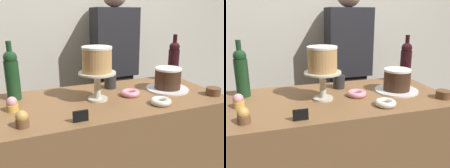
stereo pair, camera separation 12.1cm
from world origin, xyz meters
TOP-DOWN VIEW (x-y plane):
  - back_wall at (0.00, 0.89)m, footprint 6.00×0.05m
  - display_counter at (0.00, 0.00)m, footprint 1.27×0.62m
  - cake_stand_pedestal at (-0.09, -0.01)m, footprint 0.20×0.20m
  - white_layer_cake at (-0.09, -0.01)m, footprint 0.16×0.16m
  - silver_serving_platter at (0.38, 0.01)m, footprint 0.26×0.26m
  - chocolate_round_cake at (0.38, 0.01)m, footprint 0.16×0.16m
  - wine_bottle_dark_red at (0.55, 0.18)m, footprint 0.08×0.08m
  - wine_bottle_green at (-0.52, 0.18)m, footprint 0.08×0.08m
  - cupcake_caramel at (-0.49, -0.20)m, footprint 0.06×0.06m
  - cupcake_strawberry at (-0.53, 0.00)m, footprint 0.06×0.06m
  - donut_sugar at (0.20, -0.20)m, footprint 0.11×0.11m
  - donut_pink at (0.11, -0.01)m, footprint 0.11×0.11m
  - cookie_stack at (0.57, -0.19)m, footprint 0.08×0.08m
  - price_sign_chalkboard at (-0.25, -0.25)m, footprint 0.07×0.01m
  - coffee_cup_ceramic at (0.06, 0.17)m, footprint 0.08×0.08m
  - barista_figure at (0.29, 0.66)m, footprint 0.36×0.22m

SIDE VIEW (x-z plane):
  - display_counter at x=0.00m, z-range 0.00..0.89m
  - barista_figure at x=0.29m, z-range 0.04..1.64m
  - silver_serving_platter at x=0.38m, z-range 0.89..0.90m
  - donut_sugar at x=0.20m, z-range 0.89..0.92m
  - donut_pink at x=0.11m, z-range 0.89..0.92m
  - cookie_stack at x=0.57m, z-range 0.89..0.94m
  - price_sign_chalkboard at x=-0.25m, z-range 0.89..0.94m
  - cupcake_caramel at x=-0.49m, z-range 0.89..0.96m
  - cupcake_strawberry at x=-0.53m, z-range 0.89..0.96m
  - coffee_cup_ceramic at x=0.06m, z-range 0.89..0.98m
  - chocolate_round_cake at x=0.38m, z-range 0.90..1.03m
  - cake_stand_pedestal at x=-0.09m, z-range 0.92..1.08m
  - wine_bottle_dark_red at x=0.55m, z-range 0.87..1.20m
  - wine_bottle_green at x=-0.52m, z-range 0.87..1.20m
  - white_layer_cake at x=-0.09m, z-range 1.05..1.19m
  - back_wall at x=0.00m, z-range 0.00..2.60m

